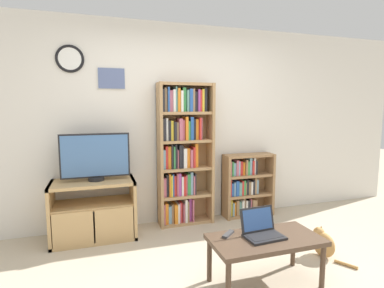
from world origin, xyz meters
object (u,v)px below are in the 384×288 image
object	(u,v)px
tv_stand	(94,210)
television	(95,157)
remote_near_laptop	(228,234)
cat	(323,243)
bookshelf_tall	(183,153)
bookshelf_short	(245,186)
coffee_table	(265,243)
laptop	(261,229)

from	to	relation	value
tv_stand	television	world-z (taller)	television
remote_near_laptop	cat	bearing A→B (deg)	55.02
tv_stand	television	distance (m)	0.62
tv_stand	cat	world-z (taller)	tv_stand
bookshelf_tall	bookshelf_short	xyz separation A→B (m)	(0.91, 0.01, -0.52)
cat	bookshelf_short	bearing A→B (deg)	91.18
bookshelf_tall	coffee_table	size ratio (longest dim) A/B	1.93
television	cat	world-z (taller)	television
bookshelf_tall	coffee_table	xyz separation A→B (m)	(0.29, -1.57, -0.57)
tv_stand	laptop	world-z (taller)	tv_stand
remote_near_laptop	bookshelf_tall	bearing A→B (deg)	139.21
television	cat	xyz separation A→B (m)	(2.21, -1.19, -0.83)
tv_stand	bookshelf_short	bearing A→B (deg)	4.50
cat	tv_stand	bearing A→B (deg)	144.49
tv_stand	coffee_table	distance (m)	1.99
cat	television	bearing A→B (deg)	143.50
tv_stand	coffee_table	world-z (taller)	tv_stand
coffee_table	remote_near_laptop	size ratio (longest dim) A/B	6.37
bookshelf_short	bookshelf_tall	bearing A→B (deg)	-179.63
tv_stand	bookshelf_tall	world-z (taller)	bookshelf_tall
bookshelf_short	cat	distance (m)	1.37
television	bookshelf_short	world-z (taller)	television
remote_near_laptop	cat	distance (m)	1.17
remote_near_laptop	coffee_table	bearing A→B (deg)	22.83
coffee_table	television	bearing A→B (deg)	133.42
bookshelf_tall	television	bearing A→B (deg)	-173.37
television	laptop	xyz separation A→B (m)	(1.35, -1.40, -0.48)
bookshelf_tall	remote_near_laptop	bearing A→B (deg)	-89.84
coffee_table	laptop	world-z (taller)	laptop
television	remote_near_laptop	xyz separation A→B (m)	(1.08, -1.30, -0.53)
bookshelf_short	laptop	size ratio (longest dim) A/B	2.58
television	coffee_table	size ratio (longest dim) A/B	0.81
coffee_table	cat	size ratio (longest dim) A/B	2.11
tv_stand	cat	size ratio (longest dim) A/B	2.08
coffee_table	cat	world-z (taller)	coffee_table
television	bookshelf_tall	size ratio (longest dim) A/B	0.42
laptop	cat	bearing A→B (deg)	10.36
tv_stand	coffee_table	size ratio (longest dim) A/B	0.99
tv_stand	remote_near_laptop	bearing A→B (deg)	-48.68
television	bookshelf_tall	bearing A→B (deg)	6.63
tv_stand	cat	bearing A→B (deg)	-27.24
bookshelf_short	remote_near_laptop	xyz separation A→B (m)	(-0.91, -1.43, 0.01)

